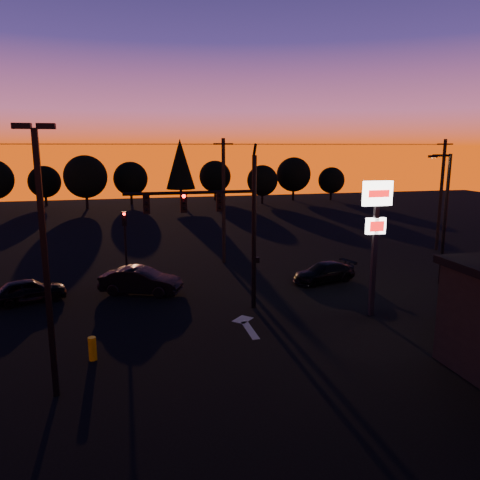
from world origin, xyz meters
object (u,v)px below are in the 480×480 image
object	(u,v)px
streetlight	(444,214)
car_mid	(141,281)
pylon_sign	(376,220)
secondary_signal	(125,235)
traffic_signal_mast	(224,217)
parking_lot_light	(44,246)
car_right	(324,272)
car_left	(29,290)
bollard	(92,349)

from	to	relation	value
streetlight	car_mid	bearing A→B (deg)	172.48
pylon_sign	secondary_signal	bearing A→B (deg)	140.23
traffic_signal_mast	pylon_sign	bearing A→B (deg)	-19.36
parking_lot_light	car_right	distance (m)	18.63
parking_lot_light	car_mid	world-z (taller)	parking_lot_light
traffic_signal_mast	secondary_signal	world-z (taller)	traffic_signal_mast
streetlight	car_left	distance (m)	24.58
streetlight	car_right	world-z (taller)	streetlight
streetlight	bollard	distance (m)	21.57
car_left	streetlight	bearing A→B (deg)	-112.95
pylon_sign	streetlight	distance (m)	8.00
traffic_signal_mast	bollard	world-z (taller)	traffic_signal_mast
bollard	car_right	size ratio (longest dim) A/B	0.23
traffic_signal_mast	streetlight	bearing A→B (deg)	6.14
car_left	secondary_signal	bearing A→B (deg)	-72.62
parking_lot_light	car_mid	size ratio (longest dim) A/B	1.96
bollard	parking_lot_light	bearing A→B (deg)	-112.76
parking_lot_light	bollard	world-z (taller)	parking_lot_light
parking_lot_light	streetlight	world-z (taller)	parking_lot_light
traffic_signal_mast	bollard	xyz separation A→B (m)	(-6.34, -4.46, -4.45)
car_left	car_mid	bearing A→B (deg)	-106.69
traffic_signal_mast	bollard	bearing A→B (deg)	-144.88
car_mid	car_right	distance (m)	11.34
pylon_sign	car_right	size ratio (longest dim) A/B	1.62
bollard	car_left	xyz separation A→B (m)	(-3.84, 8.27, 0.18)
secondary_signal	bollard	xyz separation A→B (m)	(-1.44, -11.95, -2.38)
traffic_signal_mast	streetlight	xyz separation A→B (m)	(14.01, 1.51, -0.52)
traffic_signal_mast	car_right	size ratio (longest dim) A/B	2.04
car_left	car_right	size ratio (longest dim) A/B	0.93
car_mid	car_right	bearing A→B (deg)	-68.76
bollard	car_left	bearing A→B (deg)	114.88
bollard	car_right	bearing A→B (deg)	30.71
pylon_sign	car_mid	size ratio (longest dim) A/B	1.46
bollard	secondary_signal	bearing A→B (deg)	83.14
streetlight	car_left	xyz separation A→B (m)	(-24.18, 2.31, -3.75)
traffic_signal_mast	parking_lot_light	world-z (taller)	parking_lot_light
bollard	pylon_sign	bearing A→B (deg)	8.31
traffic_signal_mast	car_mid	xyz separation A→B (m)	(-4.13, 3.90, -4.17)
car_mid	secondary_signal	bearing A→B (deg)	35.01
secondary_signal	bollard	world-z (taller)	secondary_signal
car_mid	car_right	xyz separation A→B (m)	(11.33, -0.31, -0.16)
pylon_sign	car_mid	bearing A→B (deg)	150.33
secondary_signal	streetlight	xyz separation A→B (m)	(18.91, -5.99, 1.56)
traffic_signal_mast	car_right	distance (m)	9.14
pylon_sign	parking_lot_light	bearing A→B (deg)	-162.77
traffic_signal_mast	pylon_sign	world-z (taller)	traffic_signal_mast
secondary_signal	car_right	size ratio (longest dim) A/B	1.03
pylon_sign	traffic_signal_mast	bearing A→B (deg)	160.64
secondary_signal	parking_lot_light	size ratio (longest dim) A/B	0.48
bollard	car_mid	world-z (taller)	car_mid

